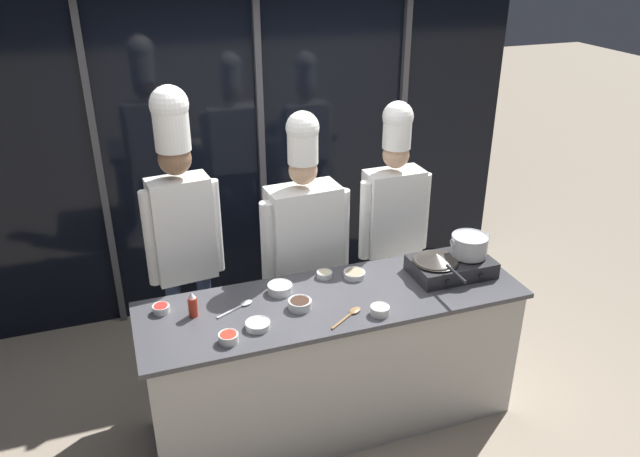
% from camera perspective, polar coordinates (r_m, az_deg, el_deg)
% --- Properties ---
extents(ground_plane, '(24.00, 24.00, 0.00)m').
position_cam_1_polar(ground_plane, '(4.32, 1.15, -16.83)').
color(ground_plane, gray).
extents(window_wall_back, '(4.35, 0.09, 2.70)m').
position_cam_1_polar(window_wall_back, '(5.06, -5.49, 7.49)').
color(window_wall_back, black).
rests_on(window_wall_back, ground_plane).
extents(demo_counter, '(2.33, 0.71, 0.93)m').
position_cam_1_polar(demo_counter, '(4.02, 1.21, -11.95)').
color(demo_counter, beige).
rests_on(demo_counter, ground_plane).
extents(portable_stove, '(0.51, 0.34, 0.12)m').
position_cam_1_polar(portable_stove, '(4.07, 11.90, -3.38)').
color(portable_stove, '#28282B').
rests_on(portable_stove, demo_counter).
extents(frying_pan, '(0.29, 0.49, 0.05)m').
position_cam_1_polar(frying_pan, '(3.98, 10.57, -2.63)').
color(frying_pan, '#38332D').
rests_on(frying_pan, portable_stove).
extents(stock_pot, '(0.26, 0.23, 0.14)m').
position_cam_1_polar(stock_pot, '(4.07, 13.50, -1.48)').
color(stock_pot, '#B7BABF').
rests_on(stock_pot, portable_stove).
extents(squeeze_bottle_chili, '(0.05, 0.05, 0.15)m').
position_cam_1_polar(squeeze_bottle_chili, '(3.63, -11.57, -6.85)').
color(squeeze_bottle_chili, red).
rests_on(squeeze_bottle_chili, demo_counter).
extents(prep_bowl_noodles, '(0.10, 0.10, 0.04)m').
position_cam_1_polar(prep_bowl_noodles, '(3.96, 0.41, -4.18)').
color(prep_bowl_noodles, white).
rests_on(prep_bowl_noodles, demo_counter).
extents(prep_bowl_onion, '(0.14, 0.14, 0.04)m').
position_cam_1_polar(prep_bowl_onion, '(3.50, -5.72, -8.73)').
color(prep_bowl_onion, white).
rests_on(prep_bowl_onion, demo_counter).
extents(prep_bowl_mushrooms, '(0.14, 0.14, 0.04)m').
position_cam_1_polar(prep_bowl_mushrooms, '(3.97, 3.16, -4.16)').
color(prep_bowl_mushrooms, white).
rests_on(prep_bowl_mushrooms, demo_counter).
extents(prep_bowl_chili_flakes, '(0.11, 0.11, 0.05)m').
position_cam_1_polar(prep_bowl_chili_flakes, '(3.41, -8.37, -9.82)').
color(prep_bowl_chili_flakes, white).
rests_on(prep_bowl_chili_flakes, demo_counter).
extents(prep_bowl_garlic, '(0.15, 0.15, 0.05)m').
position_cam_1_polar(prep_bowl_garlic, '(3.81, -3.69, -5.43)').
color(prep_bowl_garlic, white).
rests_on(prep_bowl_garlic, demo_counter).
extents(prep_bowl_bell_pepper, '(0.10, 0.10, 0.05)m').
position_cam_1_polar(prep_bowl_bell_pepper, '(3.73, -14.33, -7.09)').
color(prep_bowl_bell_pepper, white).
rests_on(prep_bowl_bell_pepper, demo_counter).
extents(prep_bowl_soy_glaze, '(0.14, 0.14, 0.05)m').
position_cam_1_polar(prep_bowl_soy_glaze, '(3.65, -1.86, -6.87)').
color(prep_bowl_soy_glaze, white).
rests_on(prep_bowl_soy_glaze, demo_counter).
extents(prep_bowl_bean_sprouts, '(0.11, 0.11, 0.05)m').
position_cam_1_polar(prep_bowl_bean_sprouts, '(3.61, 5.50, -7.40)').
color(prep_bowl_bean_sprouts, white).
rests_on(prep_bowl_bean_sprouts, demo_counter).
extents(serving_spoon_slotted, '(0.24, 0.15, 0.02)m').
position_cam_1_polar(serving_spoon_slotted, '(3.71, -7.16, -6.98)').
color(serving_spoon_slotted, '#B2B5BA').
rests_on(serving_spoon_slotted, demo_counter).
extents(serving_spoon_solid, '(0.24, 0.18, 0.02)m').
position_cam_1_polar(serving_spoon_solid, '(3.61, 2.91, -7.74)').
color(serving_spoon_solid, olive).
rests_on(serving_spoon_solid, demo_counter).
extents(chef_head, '(0.50, 0.24, 2.12)m').
position_cam_1_polar(chef_head, '(4.03, -12.60, 1.05)').
color(chef_head, '#2D3856').
rests_on(chef_head, ground_plane).
extents(chef_sous, '(0.63, 0.28, 1.92)m').
position_cam_1_polar(chef_sous, '(4.17, -1.47, -0.50)').
color(chef_sous, '#4C4C51').
rests_on(chef_sous, ground_plane).
extents(chef_line, '(0.54, 0.22, 1.90)m').
position_cam_1_polar(chef_line, '(4.48, 6.69, 1.65)').
color(chef_line, '#2D3856').
rests_on(chef_line, ground_plane).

